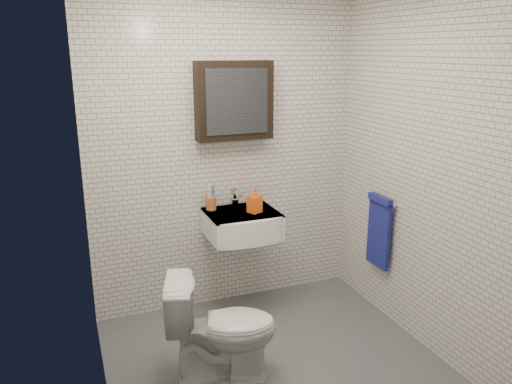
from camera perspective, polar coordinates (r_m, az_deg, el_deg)
ground at (r=3.63m, az=2.09°, el=-18.82°), size 2.20×2.00×0.01m
room_shell at (r=3.05m, az=2.36°, el=4.38°), size 2.22×2.02×2.51m
washbasin at (r=3.91m, az=-1.42°, el=-3.76°), size 0.55×0.50×0.20m
faucet at (r=4.04m, az=-2.40°, el=-0.73°), size 0.06×0.20×0.15m
mirror_cabinet at (r=3.88m, az=-2.51°, el=10.38°), size 0.60×0.15×0.60m
towel_rail at (r=4.05m, az=13.88°, el=-4.05°), size 0.09×0.30×0.58m
toothbrush_cup at (r=3.97m, az=-5.15°, el=-1.23°), size 0.09×0.09×0.23m
soap_bottle at (r=3.88m, az=-0.17°, el=-0.91°), size 0.12×0.12×0.20m
toilet at (r=3.33m, az=-3.92°, el=-15.21°), size 0.78×0.58×0.71m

